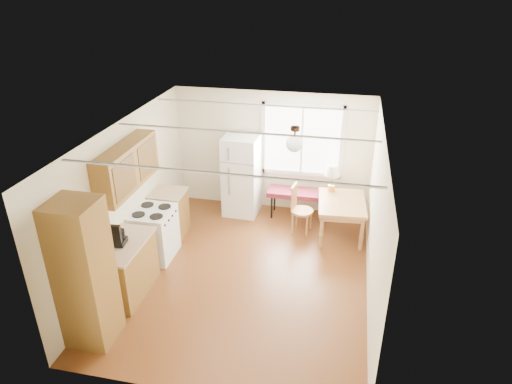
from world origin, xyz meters
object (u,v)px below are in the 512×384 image
(bench, at_px, (299,194))
(chair, at_px, (298,205))
(dining_table, at_px, (342,206))
(refrigerator, at_px, (242,175))

(bench, distance_m, chair, 0.55)
(dining_table, relative_size, chair, 1.26)
(refrigerator, height_order, bench, refrigerator)
(chair, bearing_deg, dining_table, 10.00)
(bench, xyz_separation_m, chair, (0.04, -0.55, 0.03))
(bench, height_order, dining_table, dining_table)
(chair, bearing_deg, bench, 104.81)
(dining_table, bearing_deg, chair, 175.31)
(dining_table, bearing_deg, bench, 143.13)
(refrigerator, bearing_deg, bench, 4.02)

